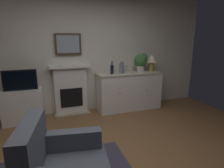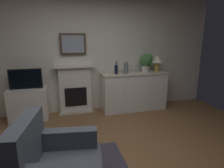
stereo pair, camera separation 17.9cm
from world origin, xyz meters
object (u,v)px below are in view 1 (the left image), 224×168
at_px(framed_picture, 68,44).
at_px(vase_decorative, 122,67).
at_px(wine_glass_center, 131,67).
at_px(tv_cabinet, 23,106).
at_px(table_lamp, 152,60).
at_px(potted_plant_small, 141,61).
at_px(tv_set, 20,80).
at_px(fireplace_unit, 71,90).
at_px(wine_glass_left, 126,67).
at_px(sideboard_cabinet, 129,91).
at_px(wine_bottle, 112,69).

bearing_deg(framed_picture, vase_decorative, -13.61).
xyz_separation_m(wine_glass_center, tv_cabinet, (-2.36, 0.03, -0.67)).
xyz_separation_m(table_lamp, vase_decorative, (-0.80, -0.05, -0.14)).
distance_m(framed_picture, potted_plant_small, 1.72).
bearing_deg(framed_picture, tv_cabinet, -167.99).
relative_size(wine_glass_center, tv_set, 0.27).
bearing_deg(tv_set, fireplace_unit, 10.77).
relative_size(framed_picture, wine_glass_center, 3.33).
relative_size(wine_glass_left, potted_plant_small, 0.38).
xyz_separation_m(sideboard_cabinet, tv_cabinet, (-2.33, 0.02, -0.11)).
bearing_deg(vase_decorative, fireplace_unit, 168.59).
bearing_deg(vase_decorative, sideboard_cabinet, 12.51).
bearing_deg(sideboard_cabinet, tv_set, -179.80).
height_order(sideboard_cabinet, vase_decorative, vase_decorative).
distance_m(fireplace_unit, potted_plant_small, 1.77).
height_order(framed_picture, wine_glass_left, framed_picture).
xyz_separation_m(sideboard_cabinet, vase_decorative, (-0.23, -0.05, 0.58)).
bearing_deg(fireplace_unit, wine_glass_left, -6.35).
relative_size(fireplace_unit, tv_cabinet, 1.47).
bearing_deg(wine_bottle, sideboard_cabinet, 4.54).
distance_m(framed_picture, tv_cabinet, 1.56).
height_order(fireplace_unit, table_lamp, table_lamp).
height_order(framed_picture, table_lamp, framed_picture).
bearing_deg(wine_glass_left, wine_glass_center, -23.98).
distance_m(wine_glass_left, wine_glass_center, 0.12).
relative_size(table_lamp, vase_decorative, 1.42).
bearing_deg(tv_cabinet, tv_set, -90.00).
xyz_separation_m(table_lamp, wine_bottle, (-1.02, -0.04, -0.17)).
bearing_deg(table_lamp, tv_set, -179.84).
bearing_deg(framed_picture, tv_set, -166.69).
xyz_separation_m(wine_glass_left, potted_plant_small, (0.38, 0.01, 0.13)).
bearing_deg(potted_plant_small, fireplace_unit, 175.46).
height_order(table_lamp, wine_bottle, table_lamp).
bearing_deg(potted_plant_small, sideboard_cabinet, -171.67).
distance_m(wine_bottle, tv_set, 1.88).
height_order(wine_glass_left, tv_cabinet, wine_glass_left).
xyz_separation_m(framed_picture, wine_bottle, (0.90, -0.26, -0.55)).
bearing_deg(fireplace_unit, framed_picture, 90.00).
relative_size(wine_glass_left, tv_set, 0.27).
height_order(wine_glass_center, tv_cabinet, wine_glass_center).
distance_m(tv_set, potted_plant_small, 2.65).
xyz_separation_m(fireplace_unit, table_lamp, (1.92, -0.18, 0.62)).
xyz_separation_m(wine_bottle, vase_decorative, (0.23, -0.01, 0.03)).
distance_m(sideboard_cabinet, wine_bottle, 0.71).
bearing_deg(tv_set, vase_decorative, -1.14).
xyz_separation_m(fireplace_unit, framed_picture, (-0.00, 0.05, 1.00)).
bearing_deg(tv_set, table_lamp, 0.16).
height_order(wine_glass_center, potted_plant_small, potted_plant_small).
relative_size(sideboard_cabinet, wine_bottle, 5.28).
height_order(framed_picture, vase_decorative, framed_picture).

